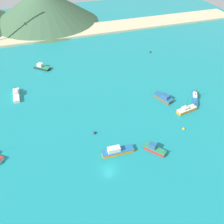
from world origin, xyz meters
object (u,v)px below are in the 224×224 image
(fishing_boat_4, at_px, (195,98))
(fishing_boat_7, at_px, (16,95))
(fishing_boat_3, at_px, (154,149))
(buoy_0, at_px, (184,129))
(fishing_boat_8, at_px, (42,67))
(buoy_1, at_px, (95,133))
(buoy_2, at_px, (150,52))
(fishing_boat_0, at_px, (164,98))
(fishing_boat_5, at_px, (117,151))
(fishing_boat_1, at_px, (187,110))

(fishing_boat_4, height_order, fishing_boat_7, fishing_boat_4)
(fishing_boat_3, xyz_separation_m, buoy_0, (14.21, 5.86, -0.76))
(fishing_boat_3, xyz_separation_m, fishing_boat_8, (-28.53, 64.49, -0.07))
(buoy_0, bearing_deg, buoy_1, 165.68)
(buoy_2, bearing_deg, fishing_boat_8, 179.48)
(buoy_2, bearing_deg, fishing_boat_0, -108.07)
(fishing_boat_3, relative_size, buoy_0, 7.88)
(fishing_boat_8, relative_size, buoy_0, 9.02)
(fishing_boat_7, distance_m, buoy_0, 67.15)
(fishing_boat_7, distance_m, buoy_1, 39.62)
(fishing_boat_0, xyz_separation_m, fishing_boat_3, (-15.56, -23.63, -0.04))
(buoy_2, bearing_deg, fishing_boat_5, -123.43)
(fishing_boat_4, bearing_deg, buoy_1, -171.73)
(fishing_boat_4, height_order, buoy_0, fishing_boat_4)
(buoy_2, bearing_deg, fishing_boat_4, -91.54)
(fishing_boat_4, distance_m, buoy_1, 43.90)
(fishing_boat_1, distance_m, buoy_0, 10.21)
(fishing_boat_3, relative_size, buoy_2, 6.90)
(fishing_boat_0, bearing_deg, fishing_boat_1, -64.00)
(fishing_boat_7, relative_size, fishing_boat_8, 1.20)
(fishing_boat_1, bearing_deg, fishing_boat_3, -145.14)
(fishing_boat_7, bearing_deg, fishing_boat_8, 58.66)
(fishing_boat_0, xyz_separation_m, fishing_boat_5, (-27.16, -20.74, 0.01))
(buoy_2, bearing_deg, buoy_1, -131.51)
(fishing_boat_5, height_order, buoy_0, fishing_boat_5)
(fishing_boat_8, distance_m, buoy_1, 52.50)
(fishing_boat_0, height_order, fishing_boat_8, fishing_boat_0)
(buoy_1, bearing_deg, buoy_2, 48.49)
(fishing_boat_0, relative_size, buoy_2, 8.53)
(fishing_boat_3, distance_m, fishing_boat_8, 70.52)
(fishing_boat_1, height_order, fishing_boat_7, fishing_boat_1)
(fishing_boat_0, distance_m, buoy_0, 17.85)
(fishing_boat_4, bearing_deg, fishing_boat_8, 141.47)
(fishing_boat_3, bearing_deg, fishing_boat_5, 165.99)
(fishing_boat_4, xyz_separation_m, fishing_boat_8, (-56.07, 44.64, 0.12))
(fishing_boat_4, bearing_deg, fishing_boat_0, 162.48)
(buoy_1, bearing_deg, fishing_boat_8, 103.92)
(fishing_boat_1, bearing_deg, fishing_boat_7, 153.59)
(fishing_boat_3, bearing_deg, fishing_boat_7, 132.58)
(fishing_boat_3, relative_size, fishing_boat_5, 0.68)
(fishing_boat_1, bearing_deg, buoy_0, -126.12)
(fishing_boat_4, relative_size, fishing_boat_5, 0.95)
(fishing_boat_5, xyz_separation_m, buoy_1, (-4.31, 10.65, -0.78))
(fishing_boat_4, bearing_deg, buoy_2, 88.46)
(fishing_boat_8, bearing_deg, fishing_boat_5, -74.63)
(buoy_1, height_order, buoy_2, buoy_1)
(fishing_boat_8, height_order, buoy_0, fishing_boat_8)
(fishing_boat_5, bearing_deg, fishing_boat_1, 19.37)
(buoy_1, bearing_deg, fishing_boat_0, 17.78)
(fishing_boat_5, bearing_deg, fishing_boat_7, 125.13)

